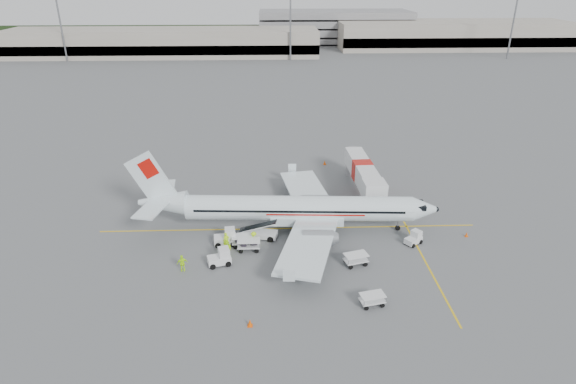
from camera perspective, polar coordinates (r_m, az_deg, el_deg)
The scene contains 27 objects.
ground at distance 56.77m, azimuth 0.07°, elevation -4.33°, with size 360.00×360.00×0.00m, color #56595B.
stripe_lead at distance 56.77m, azimuth 0.07°, elevation -4.33°, with size 44.00×0.20×0.01m, color yellow.
stripe_cross at distance 52.36m, azimuth 16.08°, elevation -8.14°, with size 0.20×20.00×0.01m, color yellow.
terminal_west at distance 185.06m, azimuth -14.58°, elevation 16.79°, with size 110.00×22.00×9.00m, color gray, non-canonical shape.
terminal_east at distance 208.68m, azimuth 18.97°, elevation 17.23°, with size 90.00×26.00×10.00m, color gray, non-canonical shape.
parking_garage at distance 212.32m, azimuth 5.51°, elevation 19.03°, with size 62.00×24.00×14.00m, color slate, non-canonical shape.
treeline at distance 225.96m, azimuth -1.67°, elevation 18.44°, with size 300.00×3.00×6.00m, color black, non-canonical shape.
mast_west at distance 181.69m, azimuth -25.30°, elevation 17.26°, with size 3.20×1.20×22.00m, color slate, non-canonical shape.
mast_center at distance 168.57m, azimuth 0.29°, elevation 19.05°, with size 3.20×1.20×22.00m, color slate, non-canonical shape.
mast_east at distance 187.27m, azimuth 25.09°, elevation 17.45°, with size 3.20×1.20×22.00m, color slate, non-canonical shape.
aircraft at distance 54.47m, azimuth 1.33°, elevation -0.09°, with size 34.20×26.80×9.43m, color white, non-canonical shape.
jet_bridge at distance 65.96m, azimuth 8.73°, elevation 1.77°, with size 3.11×16.60×4.36m, color silver, non-canonical shape.
belt_loader at distance 54.33m, azimuth -3.39°, elevation -4.11°, with size 5.18×1.94×2.81m, color silver, non-canonical shape.
tug_fore at distance 55.11m, azimuth 14.65°, elevation -5.29°, with size 1.95×1.12×1.51m, color silver, non-canonical shape.
tug_mid at distance 53.62m, azimuth -7.47°, elevation -5.28°, with size 2.44×1.40×1.88m, color silver, non-canonical shape.
tug_aft at distance 50.21m, azimuth -8.17°, elevation -7.63°, with size 2.34×1.34×1.81m, color silver, non-canonical shape.
cart_loaded_a at distance 53.32m, azimuth -5.39°, elevation -5.75°, with size 2.40×1.42×1.25m, color silver, non-canonical shape.
cart_loaded_b at distance 52.42m, azimuth -4.66°, elevation -6.28°, with size 2.44×1.44×1.27m, color silver, non-canonical shape.
cart_empty_a at distance 45.10m, azimuth 9.95°, elevation -12.47°, with size 2.21×1.31×1.16m, color silver, non-canonical shape.
cart_empty_b at distance 50.33m, azimuth 8.04°, elevation -7.92°, with size 2.39×1.41×1.25m, color silver, non-canonical shape.
cone_nose at distance 58.63m, azimuth 20.41°, elevation -4.72°, with size 0.35×0.35×0.57m, color #EC4E03.
cone_port at distance 75.58m, azimuth 4.38°, elevation 3.52°, with size 0.43×0.43×0.69m, color #EC4E03.
cone_stbd at distance 42.50m, azimuth -4.53°, elevation -15.18°, with size 0.43×0.43×0.71m, color #EC4E03.
crew_a at distance 52.94m, azimuth -7.33°, elevation -5.74°, with size 0.67×0.44×1.83m, color #AAE20F.
crew_b at distance 51.38m, azimuth -7.18°, elevation -6.69°, with size 0.93×0.72×1.91m, color #AAE20F.
crew_c at distance 53.01m, azimuth -4.07°, elevation -5.58°, with size 1.14×0.65×1.76m, color #AAE20F.
crew_d at distance 49.82m, azimuth -12.40°, elevation -8.25°, with size 1.09×0.45×1.86m, color #AAE20F.
Camera 1 is at (-1.86, -49.61, 27.53)m, focal length 30.00 mm.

